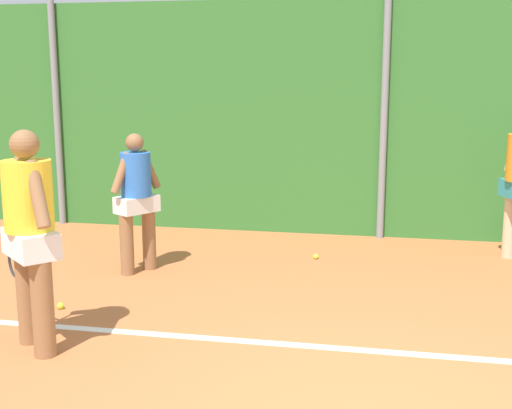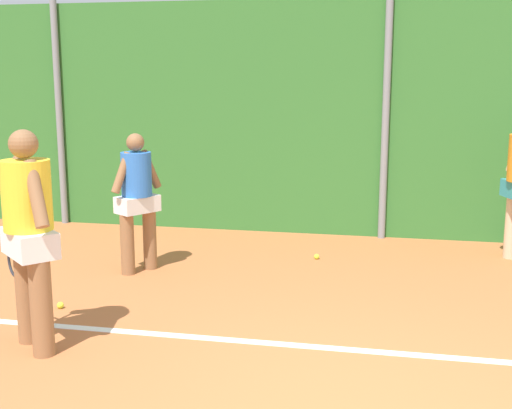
% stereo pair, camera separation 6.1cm
% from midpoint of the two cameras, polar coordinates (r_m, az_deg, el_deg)
% --- Properties ---
extents(ground_plane, '(25.62, 25.62, 0.00)m').
position_cam_midpoint_polar(ground_plane, '(6.14, 10.18, -10.75)').
color(ground_plane, '#B76638').
extents(hedge_fence_backdrop, '(16.66, 0.25, 3.27)m').
position_cam_midpoint_polar(hedge_fence_backdrop, '(9.49, 11.16, 7.08)').
color(hedge_fence_backdrop, '#33702D').
rests_on(hedge_fence_backdrop, ground_plane).
extents(fence_post_left, '(0.10, 0.10, 3.47)m').
position_cam_midpoint_polar(fence_post_left, '(10.51, -16.27, 7.77)').
color(fence_post_left, gray).
rests_on(fence_post_left, ground_plane).
extents(fence_post_center, '(0.10, 0.10, 3.47)m').
position_cam_midpoint_polar(fence_post_center, '(9.31, 11.18, 7.63)').
color(fence_post_center, gray).
rests_on(fence_post_center, ground_plane).
extents(court_baseline_paint, '(12.17, 0.10, 0.01)m').
position_cam_midpoint_polar(court_baseline_paint, '(5.76, 10.06, -12.20)').
color(court_baseline_paint, white).
rests_on(court_baseline_paint, ground_plane).
extents(player_foreground_near, '(0.69, 0.59, 1.83)m').
position_cam_midpoint_polar(player_foreground_near, '(5.73, -18.49, -1.97)').
color(player_foreground_near, '#8C603D').
rests_on(player_foreground_near, ground_plane).
extents(player_midcourt, '(0.49, 0.58, 1.61)m').
position_cam_midpoint_polar(player_midcourt, '(7.75, -9.87, 0.81)').
color(player_midcourt, '#8C603D').
rests_on(player_midcourt, ground_plane).
extents(tennis_ball_1, '(0.07, 0.07, 0.07)m').
position_cam_midpoint_polar(tennis_ball_1, '(6.90, -16.07, -8.24)').
color(tennis_ball_1, '#CCDB33').
rests_on(tennis_ball_1, ground_plane).
extents(tennis_ball_3, '(0.07, 0.07, 0.07)m').
position_cam_midpoint_polar(tennis_ball_3, '(8.36, 5.39, -4.44)').
color(tennis_ball_3, '#CCDB33').
rests_on(tennis_ball_3, ground_plane).
extents(tennis_ball_4, '(0.07, 0.07, 0.07)m').
position_cam_midpoint_polar(tennis_ball_4, '(10.19, -17.63, -2.08)').
color(tennis_ball_4, '#CCDB33').
rests_on(tennis_ball_4, ground_plane).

